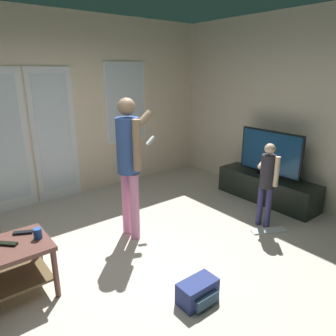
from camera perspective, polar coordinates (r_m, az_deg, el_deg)
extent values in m
cube|color=#C0B0A1|center=(3.30, -6.10, -19.32)|extent=(6.02, 5.01, 0.02)
cube|color=beige|center=(4.96, -22.49, 9.72)|extent=(6.02, 0.06, 2.79)
cube|color=white|center=(4.86, -27.95, 3.97)|extent=(0.67, 0.02, 2.04)
cube|color=silver|center=(4.84, -28.00, 4.52)|extent=(0.51, 0.01, 1.74)
cube|color=white|center=(5.03, -20.10, 5.36)|extent=(0.67, 0.02, 2.04)
cube|color=silver|center=(5.01, -20.11, 5.89)|extent=(0.51, 0.01, 1.74)
cube|color=white|center=(5.48, -7.81, 11.83)|extent=(0.78, 0.02, 1.34)
cube|color=silver|center=(5.47, -7.74, 11.82)|extent=(0.72, 0.01, 1.28)
cube|color=beige|center=(4.93, 24.34, 9.46)|extent=(0.06, 5.01, 2.79)
cylinder|color=brown|center=(3.07, -19.94, -17.77)|extent=(0.05, 0.05, 0.48)
cylinder|color=brown|center=(3.46, -22.60, -13.80)|extent=(0.05, 0.05, 0.48)
cube|color=black|center=(5.07, 17.69, -3.56)|extent=(0.46, 1.58, 0.41)
cube|color=black|center=(4.72, 25.51, -5.84)|extent=(0.38, 0.02, 0.23)
cube|color=black|center=(5.00, 17.93, -1.14)|extent=(0.08, 0.36, 0.04)
cube|color=black|center=(4.90, 18.31, 2.73)|extent=(0.04, 1.03, 0.66)
cube|color=navy|center=(4.89, 18.18, 2.70)|extent=(0.00, 0.98, 0.61)
cylinder|color=pink|center=(3.73, -6.17, -7.15)|extent=(0.11, 0.11, 0.82)
cylinder|color=pink|center=(3.87, -7.64, -6.27)|extent=(0.11, 0.11, 0.82)
cylinder|color=#324E8F|center=(3.56, -7.35, 4.09)|extent=(0.27, 0.27, 0.64)
sphere|color=#947457|center=(3.48, -7.63, 11.11)|extent=(0.20, 0.20, 0.20)
cylinder|color=#947457|center=(3.40, -5.75, 4.13)|extent=(0.09, 0.09, 0.57)
cylinder|color=#947457|center=(3.80, -6.02, 7.21)|extent=(0.51, 0.10, 0.43)
cube|color=white|center=(3.96, -3.23, 5.08)|extent=(0.13, 0.04, 0.11)
cylinder|color=navy|center=(4.20, 17.93, -7.06)|extent=(0.08, 0.08, 0.54)
cylinder|color=navy|center=(4.25, 16.55, -6.62)|extent=(0.08, 0.08, 0.54)
cylinder|color=#2A272E|center=(4.06, 17.85, -0.59)|extent=(0.18, 0.18, 0.43)
sphere|color=beige|center=(3.98, 18.24, 3.39)|extent=(0.13, 0.13, 0.13)
cylinder|color=beige|center=(4.00, 19.35, -0.65)|extent=(0.06, 0.06, 0.38)
cylinder|color=beige|center=(4.22, 17.72, 1.79)|extent=(0.36, 0.09, 0.24)
cube|color=white|center=(4.38, 18.69, 0.98)|extent=(0.14, 0.05, 0.10)
cube|color=navy|center=(2.95, 5.43, -21.65)|extent=(0.36, 0.20, 0.20)
cube|color=#30465F|center=(2.90, 7.17, -23.12)|extent=(0.25, 0.04, 0.10)
cube|color=white|center=(4.23, 17.99, -10.88)|extent=(0.45, 0.32, 0.02)
cube|color=silver|center=(4.22, 18.00, -10.75)|extent=(0.40, 0.28, 0.00)
cylinder|color=#1F4392|center=(3.07, -22.83, -11.03)|extent=(0.07, 0.07, 0.10)
cube|color=black|center=(3.09, -27.41, -12.26)|extent=(0.15, 0.16, 0.02)
cube|color=black|center=(3.22, -25.11, -10.69)|extent=(0.17, 0.12, 0.02)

